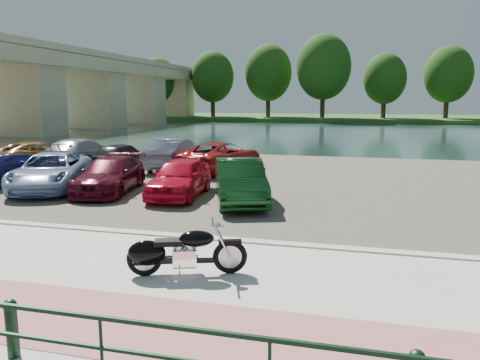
% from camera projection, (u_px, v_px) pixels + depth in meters
% --- Properties ---
extents(ground, '(200.00, 200.00, 0.00)m').
position_uv_depth(ground, '(209.00, 274.00, 9.38)').
color(ground, '#595447').
rests_on(ground, ground).
extents(promenade, '(60.00, 6.00, 0.10)m').
position_uv_depth(promenade, '(192.00, 291.00, 8.42)').
color(promenade, '#B9B6AE').
rests_on(promenade, ground).
extents(pink_path, '(60.00, 2.00, 0.01)m').
position_uv_depth(pink_path, '(157.00, 327.00, 6.98)').
color(pink_path, '#AB6069').
rests_on(pink_path, promenade).
extents(kerb, '(60.00, 0.30, 0.14)m').
position_uv_depth(kerb, '(235.00, 242.00, 11.28)').
color(kerb, '#B9B6AE').
rests_on(kerb, ground).
extents(parking_lot, '(60.00, 18.00, 0.04)m').
position_uv_depth(parking_lot, '(290.00, 181.00, 19.87)').
color(parking_lot, '#3C3831').
rests_on(parking_lot, ground).
extents(river, '(120.00, 40.00, 0.00)m').
position_uv_depth(river, '(332.00, 133.00, 47.54)').
color(river, '#192E2C').
rests_on(river, ground).
extents(far_bank, '(120.00, 24.00, 0.60)m').
position_uv_depth(far_bank, '(344.00, 118.00, 78.02)').
color(far_bank, '#264D1B').
rests_on(far_bank, ground).
extents(bridge, '(7.00, 56.00, 8.55)m').
position_uv_depth(bridge, '(90.00, 81.00, 54.46)').
color(bridge, tan).
rests_on(bridge, ground).
extents(railing, '(24.04, 0.05, 0.90)m').
position_uv_depth(railing, '(101.00, 333.00, 5.43)').
color(railing, black).
rests_on(railing, promenade).
extents(bollards, '(10.68, 0.18, 0.81)m').
position_uv_depth(bollards, '(1.00, 324.00, 6.17)').
color(bollards, black).
rests_on(bollards, promenade).
extents(far_trees, '(70.25, 10.68, 12.52)m').
position_uv_depth(far_trees, '(374.00, 72.00, 69.79)').
color(far_trees, '#342612').
rests_on(far_trees, far_bank).
extents(motorcycle, '(2.25, 1.05, 1.05)m').
position_uv_depth(motorcycle, '(176.00, 252.00, 9.01)').
color(motorcycle, black).
rests_on(motorcycle, promenade).
extents(car_1, '(1.87, 3.94, 1.25)m').
position_uv_depth(car_1, '(1.00, 171.00, 18.51)').
color(car_1, '#121136').
rests_on(car_1, parking_lot).
extents(car_2, '(3.97, 5.53, 1.40)m').
position_uv_depth(car_2, '(51.00, 171.00, 17.84)').
color(car_2, '#879CC5').
rests_on(car_2, parking_lot).
extents(car_3, '(2.53, 4.65, 1.28)m').
position_uv_depth(car_3, '(110.00, 175.00, 17.40)').
color(car_3, '#4C0A1B').
rests_on(car_3, parking_lot).
extents(car_4, '(1.95, 4.14, 1.37)m').
position_uv_depth(car_4, '(180.00, 177.00, 16.59)').
color(car_4, red).
rests_on(car_4, parking_lot).
extents(car_5, '(2.89, 4.63, 1.44)m').
position_uv_depth(car_5, '(240.00, 181.00, 15.61)').
color(car_5, '#113E18').
rests_on(car_5, parking_lot).
extents(car_6, '(3.56, 4.94, 1.25)m').
position_uv_depth(car_6, '(38.00, 153.00, 24.37)').
color(car_6, '#935D22').
rests_on(car_6, parking_lot).
extents(car_7, '(2.27, 5.06, 1.44)m').
position_uv_depth(car_7, '(81.00, 152.00, 24.00)').
color(car_7, '#9C9CA5').
rests_on(car_7, parking_lot).
extents(car_8, '(1.74, 4.02, 1.35)m').
position_uv_depth(car_8, '(121.00, 156.00, 22.82)').
color(car_8, black).
rests_on(car_8, parking_lot).
extents(car_9, '(1.60, 4.57, 1.51)m').
position_uv_depth(car_9, '(174.00, 154.00, 23.14)').
color(car_9, slate).
rests_on(car_9, parking_lot).
extents(car_10, '(3.50, 5.51, 1.42)m').
position_uv_depth(car_10, '(221.00, 156.00, 22.42)').
color(car_10, maroon).
rests_on(car_10, parking_lot).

